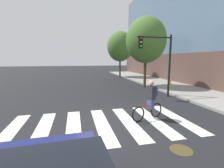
{
  "coord_description": "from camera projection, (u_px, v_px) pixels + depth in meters",
  "views": [
    {
      "loc": [
        -1.25,
        -6.06,
        2.58
      ],
      "look_at": [
        0.84,
        2.97,
        1.16
      ],
      "focal_mm": 25.85,
      "sensor_mm": 36.0,
      "label": 1
    }
  ],
  "objects": [
    {
      "name": "traffic_light_near",
      "position": [
        159.0,
        55.0,
        10.68
      ],
      "size": [
        2.47,
        0.28,
        4.2
      ],
      "color": "black",
      "rests_on": "ground"
    },
    {
      "name": "fire_hydrant",
      "position": [
        169.0,
        84.0,
        13.63
      ],
      "size": [
        0.33,
        0.22,
        0.78
      ],
      "color": "gold",
      "rests_on": "sidewalk"
    },
    {
      "name": "manhole_cover",
      "position": [
        181.0,
        150.0,
        4.63
      ],
      "size": [
        0.64,
        0.64,
        0.01
      ],
      "primitive_type": "cylinder",
      "color": "#473D1E",
      "rests_on": "ground"
    },
    {
      "name": "cyclist",
      "position": [
        150.0,
        100.0,
        6.93
      ],
      "size": [
        1.64,
        0.6,
        1.69
      ],
      "color": "black",
      "rests_on": "ground"
    },
    {
      "name": "crosswalk_stripes",
      "position": [
        102.0,
        124.0,
        6.45
      ],
      "size": [
        7.22,
        3.64,
        0.01
      ],
      "color": "silver",
      "rests_on": "ground"
    },
    {
      "name": "ground_plane",
      "position": [
        108.0,
        124.0,
        6.5
      ],
      "size": [
        120.0,
        120.0,
        0.0
      ],
      "primitive_type": "plane",
      "color": "black"
    },
    {
      "name": "corner_building",
      "position": [
        210.0,
        31.0,
        22.75
      ],
      "size": [
        16.08,
        25.5,
        13.25
      ],
      "color": "brown",
      "rests_on": "ground"
    },
    {
      "name": "street_tree_mid",
      "position": [
        120.0,
        46.0,
        22.4
      ],
      "size": [
        3.62,
        3.62,
        6.44
      ],
      "color": "#4C3823",
      "rests_on": "ground"
    },
    {
      "name": "street_tree_near",
      "position": [
        146.0,
        40.0,
        14.35
      ],
      "size": [
        3.55,
        3.55,
        6.32
      ],
      "color": "#4C3823",
      "rests_on": "ground"
    }
  ]
}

